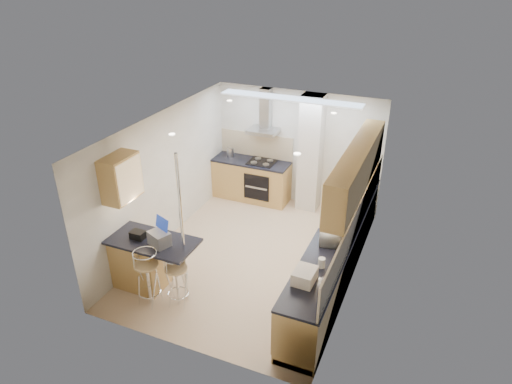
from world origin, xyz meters
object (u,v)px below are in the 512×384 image
at_px(laptop, 159,239).
at_px(bar_stool_end, 177,281).
at_px(bar_stool_near, 148,278).
at_px(microwave, 334,230).
at_px(bread_bin, 305,276).

relative_size(laptop, bar_stool_end, 0.36).
height_order(bar_stool_near, bar_stool_end, bar_stool_near).
relative_size(microwave, bar_stool_near, 0.63).
relative_size(laptop, bread_bin, 0.90).
distance_m(microwave, bar_stool_end, 2.56).
xyz_separation_m(laptop, bar_stool_near, (-0.08, -0.29, -0.57)).
xyz_separation_m(microwave, laptop, (-2.41, -1.23, -0.04)).
distance_m(microwave, bar_stool_near, 2.98).
distance_m(microwave, laptop, 2.71).
bearing_deg(bread_bin, laptop, -177.42).
distance_m(bar_stool_near, bar_stool_end, 0.45).
height_order(microwave, bread_bin, microwave).
bearing_deg(bar_stool_near, microwave, 14.21).
bearing_deg(bread_bin, bar_stool_end, -173.42).
bearing_deg(bar_stool_near, bread_bin, -9.49).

